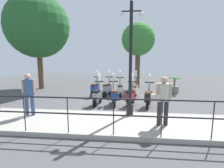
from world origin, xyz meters
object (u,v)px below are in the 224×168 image
at_px(potted_palm, 174,86).
at_px(scooter_near_0, 148,97).
at_px(scooter_far_0, 135,90).
at_px(scooter_near_2, 114,95).
at_px(pedestrian_with_bag, 163,97).
at_px(scooter_far_3, 95,88).
at_px(scooter_near_1, 131,96).
at_px(scooter_far_2, 107,89).
at_px(pedestrian_distant, 29,91).
at_px(tree_distant, 138,40).
at_px(scooter_far_1, 120,89).
at_px(scooter_near_3, 97,95).
at_px(tree_large, 38,26).
at_px(lamp_post_near, 130,67).

distance_m(potted_palm, scooter_near_0, 3.81).
bearing_deg(scooter_far_0, scooter_near_2, 155.17).
xyz_separation_m(pedestrian_with_bag, scooter_far_3, (4.40, 3.06, -0.60)).
relative_size(scooter_near_1, scooter_far_2, 1.00).
bearing_deg(scooter_far_2, pedestrian_distant, 164.71).
height_order(pedestrian_distant, tree_distant, tree_distant).
relative_size(pedestrian_distant, scooter_far_1, 1.03).
distance_m(scooter_near_1, scooter_near_2, 0.82).
bearing_deg(scooter_far_2, scooter_near_0, -114.68).
relative_size(pedestrian_with_bag, scooter_far_1, 1.03).
xyz_separation_m(scooter_near_3, scooter_far_1, (1.68, -1.00, 0.00)).
bearing_deg(scooter_near_2, tree_large, 46.05).
bearing_deg(pedestrian_distant, pedestrian_with_bag, 75.85).
bearing_deg(scooter_far_2, scooter_far_0, -80.58).
height_order(potted_palm, scooter_near_3, scooter_near_3).
bearing_deg(scooter_near_1, scooter_far_3, 66.13).
bearing_deg(scooter_far_3, scooter_near_1, -116.09).
bearing_deg(pedestrian_with_bag, scooter_far_3, 29.60).
relative_size(scooter_near_0, scooter_far_3, 1.00).
distance_m(tree_large, scooter_far_3, 6.29).
relative_size(lamp_post_near, scooter_far_2, 2.70).
relative_size(scooter_near_2, scooter_far_2, 1.00).
distance_m(potted_palm, scooter_far_2, 4.35).
height_order(pedestrian_distant, scooter_far_0, pedestrian_distant).
relative_size(tree_distant, scooter_far_1, 3.09).
bearing_deg(pedestrian_distant, scooter_far_0, 124.33).
bearing_deg(scooter_near_0, lamp_post_near, 163.41).
bearing_deg(scooter_far_1, scooter_near_2, 166.82).
relative_size(potted_palm, scooter_near_0, 0.69).
relative_size(pedestrian_distant, scooter_far_0, 1.03).
xyz_separation_m(tree_distant, scooter_far_0, (-3.30, 0.26, -3.03)).
height_order(pedestrian_with_bag, scooter_far_0, pedestrian_with_bag).
xyz_separation_m(tree_distant, scooter_far_1, (-3.26, 1.09, -3.03)).
distance_m(tree_distant, scooter_far_3, 5.04).
bearing_deg(scooter_far_3, pedestrian_with_bag, -131.06).
bearing_deg(pedestrian_with_bag, scooter_near_3, 40.03).
xyz_separation_m(potted_palm, scooter_near_3, (-3.22, 4.38, 0.04)).
distance_m(potted_palm, scooter_near_3, 5.44).
bearing_deg(scooter_near_2, scooter_far_0, -44.66).
height_order(tree_distant, scooter_near_1, tree_distant).
height_order(scooter_near_0, scooter_near_2, same).
xyz_separation_m(tree_large, scooter_far_3, (-2.09, -4.45, -3.92)).
bearing_deg(scooter_far_2, pedestrian_with_bag, -135.55).
bearing_deg(scooter_near_0, potted_palm, -19.07).
distance_m(pedestrian_with_bag, scooter_far_0, 4.33).
relative_size(scooter_near_2, scooter_far_0, 1.00).
xyz_separation_m(lamp_post_near, scooter_far_1, (3.31, 0.56, -1.50)).
relative_size(scooter_near_3, scooter_far_1, 1.00).
bearing_deg(scooter_near_1, scooter_far_1, 36.79).
relative_size(potted_palm, scooter_far_2, 0.69).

